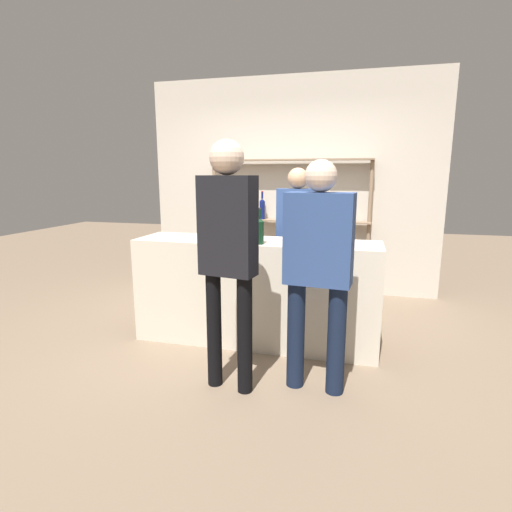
% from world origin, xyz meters
% --- Properties ---
extents(ground_plane, '(16.00, 16.00, 0.00)m').
position_xyz_m(ground_plane, '(0.00, 0.00, 0.00)').
color(ground_plane, '#7A6651').
extents(bar_counter, '(2.23, 0.56, 0.97)m').
position_xyz_m(bar_counter, '(0.00, 0.00, 0.49)').
color(bar_counter, beige).
rests_on(bar_counter, ground_plane).
extents(back_wall, '(3.83, 0.12, 2.80)m').
position_xyz_m(back_wall, '(0.00, 1.88, 1.40)').
color(back_wall, beige).
rests_on(back_wall, ground_plane).
extents(back_shelf, '(2.10, 0.18, 1.75)m').
position_xyz_m(back_shelf, '(-0.00, 1.70, 1.16)').
color(back_shelf, '#897056').
rests_on(back_shelf, ground_plane).
extents(counter_bottle_0, '(0.07, 0.07, 0.36)m').
position_xyz_m(counter_bottle_0, '(-0.14, 0.15, 1.11)').
color(counter_bottle_0, brown).
rests_on(counter_bottle_0, bar_counter).
extents(counter_bottle_1, '(0.08, 0.08, 0.31)m').
position_xyz_m(counter_bottle_1, '(0.08, -0.18, 1.09)').
color(counter_bottle_1, black).
rests_on(counter_bottle_1, bar_counter).
extents(counter_bottle_2, '(0.08, 0.08, 0.33)m').
position_xyz_m(counter_bottle_2, '(0.36, -0.13, 1.09)').
color(counter_bottle_2, brown).
rests_on(counter_bottle_2, bar_counter).
extents(ice_bucket, '(0.22, 0.22, 0.24)m').
position_xyz_m(ice_bucket, '(-0.16, -0.07, 1.09)').
color(ice_bucket, black).
rests_on(ice_bucket, bar_counter).
extents(customer_right, '(0.48, 0.25, 1.66)m').
position_xyz_m(customer_right, '(0.64, -0.74, 0.97)').
color(customer_right, '#121C33').
rests_on(customer_right, ground_plane).
extents(server_behind_counter, '(0.45, 0.25, 1.63)m').
position_xyz_m(server_behind_counter, '(0.27, 0.67, 0.96)').
color(server_behind_counter, '#121C33').
rests_on(server_behind_counter, ground_plane).
extents(customer_center, '(0.41, 0.23, 1.79)m').
position_xyz_m(customer_center, '(0.03, -0.88, 1.08)').
color(customer_center, black).
rests_on(customer_center, ground_plane).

